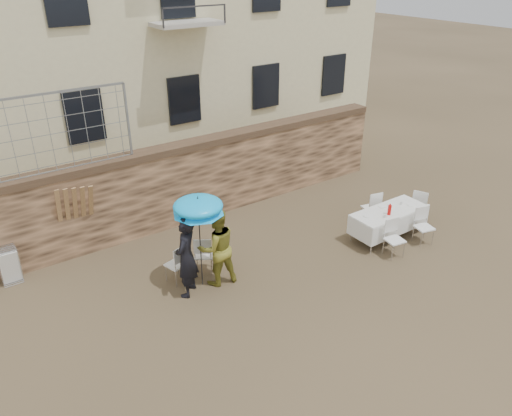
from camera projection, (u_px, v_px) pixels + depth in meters
ground at (300, 312)px, 10.40m from camera, size 80.00×80.00×0.00m
stone_wall at (185, 183)px, 13.55m from camera, size 13.00×0.50×2.20m
chain_link_fence at (60, 133)px, 11.12m from camera, size 3.20×0.06×1.80m
man_suit at (186, 257)px, 10.56m from camera, size 0.81×0.80×1.88m
woman_dress at (217, 247)px, 10.95m from camera, size 0.97×0.79×1.83m
umbrella at (198, 209)px, 10.39m from camera, size 1.10×1.10×2.04m
couple_chair_left at (176, 263)px, 11.17m from camera, size 0.59×0.59×0.96m
couple_chair_right at (204, 254)px, 11.53m from camera, size 0.66×0.66×0.96m
banquet_table at (389, 212)px, 12.85m from camera, size 2.10×0.85×0.78m
soda_bottle at (389, 210)px, 12.56m from camera, size 0.09×0.09×0.26m
table_chair_front_left at (395, 239)px, 12.11m from camera, size 0.55×0.55×0.96m
table_chair_front_right at (424, 227)px, 12.67m from camera, size 0.58×0.58×0.96m
table_chair_back at (371, 207)px, 13.65m from camera, size 0.57×0.57×0.96m
table_chair_side at (420, 205)px, 13.74m from camera, size 0.63×0.63×0.96m
chair_stack_right at (8, 262)px, 11.26m from camera, size 0.46×0.47×0.92m
wood_planks at (74, 220)px, 11.88m from camera, size 0.70×0.20×2.00m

